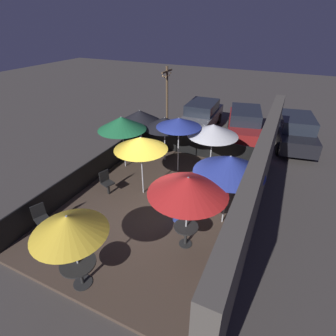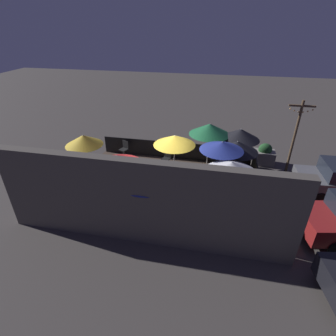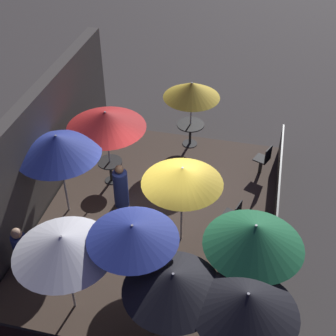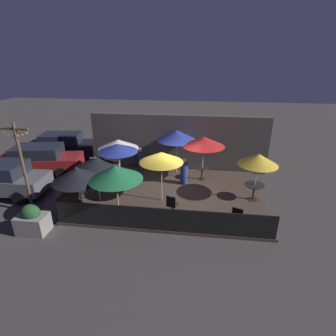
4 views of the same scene
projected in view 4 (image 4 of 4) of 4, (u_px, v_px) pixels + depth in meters
ground_plane at (171, 195)px, 12.59m from camera, size 60.00×60.00×0.00m
patio_deck at (171, 194)px, 12.57m from camera, size 8.38×6.07×0.12m
building_wall at (178, 143)px, 14.95m from camera, size 9.98×0.36×3.21m
fence_front at (162, 220)px, 9.63m from camera, size 8.18×0.05×0.95m
fence_side_left at (88, 179)px, 12.85m from camera, size 0.05×5.87×0.95m
patio_umbrella_0 at (204, 141)px, 13.12m from camera, size 2.15×2.15×2.34m
patio_umbrella_1 at (258, 159)px, 11.19m from camera, size 1.72×1.72×2.20m
patio_umbrella_2 at (161, 157)px, 11.11m from camera, size 1.90×1.90×2.30m
patio_umbrella_3 at (118, 148)px, 11.80m from camera, size 1.83×1.83×2.41m
patio_umbrella_4 at (77, 174)px, 9.92m from camera, size 1.92×1.92×2.16m
patio_umbrella_5 at (96, 163)px, 11.16m from camera, size 1.92×1.92×2.08m
patio_umbrella_6 at (118, 144)px, 13.14m from camera, size 2.04×2.04×2.21m
patio_umbrella_7 at (177, 135)px, 13.94m from camera, size 2.12×2.12×2.44m
patio_umbrella_8 at (115, 173)px, 9.69m from camera, size 2.04×2.04×2.32m
dining_table_0 at (202, 170)px, 13.72m from camera, size 0.70×0.70×0.70m
dining_table_1 at (254, 188)px, 11.72m from camera, size 0.86×0.86×0.76m
patio_chair_0 at (172, 205)px, 10.54m from camera, size 0.50×0.50×0.94m
patio_chair_1 at (238, 217)px, 9.70m from camera, size 0.52×0.52×0.96m
patron_0 at (184, 173)px, 13.25m from camera, size 0.53×0.53×1.35m
patron_1 at (140, 160)px, 14.99m from camera, size 0.42×0.42×1.29m
planter_box at (32, 221)px, 9.72m from camera, size 1.08×0.76×1.17m
light_post at (23, 165)px, 10.38m from camera, size 1.10×0.12×3.87m
parked_car_0 at (1, 179)px, 12.30m from camera, size 4.31×1.94×1.62m
parked_car_1 at (39, 159)px, 14.64m from camera, size 4.80×2.55×1.62m
parked_car_2 at (62, 145)px, 17.02m from camera, size 4.58×2.37×1.62m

